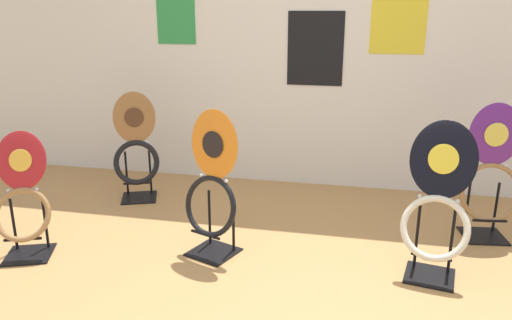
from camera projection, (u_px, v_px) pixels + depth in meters
wall_back at (318, 36)px, 4.17m from camera, size 8.00×0.07×2.60m
toilet_seat_display_jazz_black at (437, 209)px, 2.87m from camera, size 0.44×0.42×0.91m
toilet_seat_display_purple_note at (491, 176)px, 3.35m from camera, size 0.42×0.32×0.94m
toilet_seat_display_woodgrain at (136, 153)px, 4.07m from camera, size 0.41×0.36×0.88m
toilet_seat_display_crimson_swirl at (23, 200)px, 3.13m from camera, size 0.41×0.39×0.79m
toilet_seat_display_orange_sun at (212, 186)px, 3.12m from camera, size 0.41×0.36×0.95m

